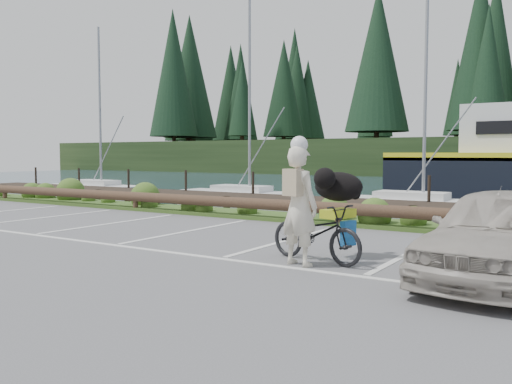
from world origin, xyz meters
TOP-DOWN VIEW (x-y plane):
  - ground at (0.00, 0.00)m, footprint 72.00×72.00m
  - vegetation_strip at (0.00, 5.30)m, footprint 34.00×1.60m
  - log_rail at (0.00, 4.60)m, footprint 32.00×0.30m
  - bicycle at (1.50, 0.28)m, footprint 1.97×1.07m
  - cyclist at (1.39, -0.15)m, footprint 0.79×0.62m
  - dog at (1.64, 0.86)m, footprint 0.63×0.96m
  - parked_car at (4.33, 0.37)m, footprint 2.00×4.14m

SIDE VIEW (x-z plane):
  - ground at x=0.00m, z-range 0.00..0.00m
  - log_rail at x=0.00m, z-range -0.30..0.30m
  - vegetation_strip at x=0.00m, z-range 0.00..0.10m
  - bicycle at x=1.50m, z-range 0.00..0.98m
  - parked_car at x=4.33m, z-range 0.00..1.36m
  - cyclist at x=1.39m, z-range 0.00..1.94m
  - dog at x=1.64m, z-range 0.98..1.49m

